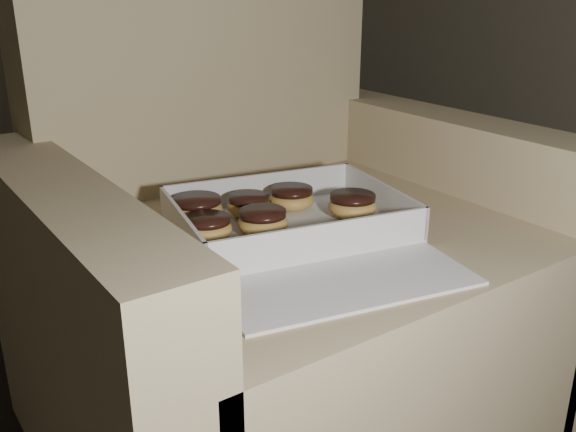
# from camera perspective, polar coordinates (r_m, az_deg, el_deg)

# --- Properties ---
(armchair) EXTENTS (0.89, 0.75, 0.93)m
(armchair) POSITION_cam_1_polar(r_m,az_deg,el_deg) (1.19, -0.49, -5.43)
(armchair) COLOR #93875D
(armchair) RESTS_ON floor
(bakery_box) EXTENTS (0.44, 0.49, 0.06)m
(bakery_box) POSITION_cam_1_polar(r_m,az_deg,el_deg) (1.03, 1.00, -1.47)
(bakery_box) COLOR silver
(bakery_box) RESTS_ON armchair
(donut_a) EXTENTS (0.08, 0.08, 0.04)m
(donut_a) POSITION_cam_1_polar(r_m,az_deg,el_deg) (1.01, -7.14, -1.03)
(donut_a) COLOR #BE9342
(donut_a) RESTS_ON bakery_box
(donut_b) EXTENTS (0.08, 0.08, 0.04)m
(donut_b) POSITION_cam_1_polar(r_m,az_deg,el_deg) (1.13, 0.33, 1.63)
(donut_b) COLOR #BE9342
(donut_b) RESTS_ON bakery_box
(donut_c) EXTENTS (0.07, 0.07, 0.04)m
(donut_c) POSITION_cam_1_polar(r_m,az_deg,el_deg) (1.10, -3.51, 1.00)
(donut_c) COLOR #BE9342
(donut_c) RESTS_ON bakery_box
(donut_d) EXTENTS (0.08, 0.08, 0.04)m
(donut_d) POSITION_cam_1_polar(r_m,az_deg,el_deg) (1.02, -2.26, -0.48)
(donut_d) COLOR #BE9342
(donut_d) RESTS_ON bakery_box
(donut_e) EXTENTS (0.09, 0.09, 0.04)m
(donut_e) POSITION_cam_1_polar(r_m,az_deg,el_deg) (1.08, -8.11, 0.62)
(donut_e) COLOR #BE9342
(donut_e) RESTS_ON bakery_box
(donut_f) EXTENTS (0.08, 0.08, 0.04)m
(donut_f) POSITION_cam_1_polar(r_m,az_deg,el_deg) (1.10, 5.76, 0.98)
(donut_f) COLOR #BE9342
(donut_f) RESTS_ON bakery_box
(crumb_a) EXTENTS (0.01, 0.01, 0.00)m
(crumb_a) POSITION_cam_1_polar(r_m,az_deg,el_deg) (1.03, 5.45, -1.74)
(crumb_a) COLOR black
(crumb_a) RESTS_ON bakery_box
(crumb_b) EXTENTS (0.01, 0.01, 0.00)m
(crumb_b) POSITION_cam_1_polar(r_m,az_deg,el_deg) (0.95, 1.36, -3.42)
(crumb_b) COLOR black
(crumb_b) RESTS_ON bakery_box
(crumb_c) EXTENTS (0.01, 0.01, 0.00)m
(crumb_c) POSITION_cam_1_polar(r_m,az_deg,el_deg) (1.08, 5.05, -0.45)
(crumb_c) COLOR black
(crumb_c) RESTS_ON bakery_box
(crumb_d) EXTENTS (0.01, 0.01, 0.00)m
(crumb_d) POSITION_cam_1_polar(r_m,az_deg,el_deg) (0.92, -4.70, -4.46)
(crumb_d) COLOR black
(crumb_d) RESTS_ON bakery_box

